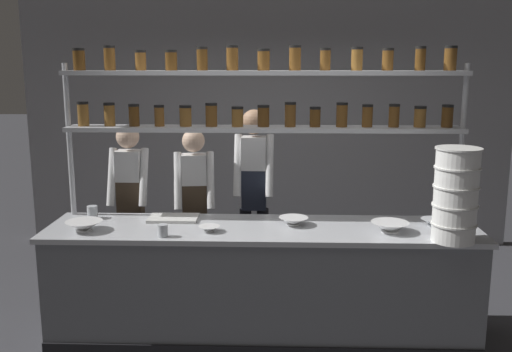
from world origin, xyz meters
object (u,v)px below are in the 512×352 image
chef_center (195,205)px  prep_bowl_far_left (209,229)px  prep_bowl_near_left (84,226)px  chef_left (130,201)px  prep_bowl_center_back (390,227)px  spice_shelf_unit (263,104)px  prep_bowl_center_front (434,222)px  serving_cup_by_board (92,212)px  serving_cup_front (163,231)px  container_stack (456,195)px  chef_right (254,190)px  cutting_board (173,218)px  prep_bowl_near_right (294,221)px

chef_center → prep_bowl_far_left: bearing=-82.4°
prep_bowl_far_left → prep_bowl_near_left: bearing=-179.4°
chef_left → prep_bowl_center_back: chef_left is taller
spice_shelf_unit → prep_bowl_center_back: size_ratio=11.33×
prep_bowl_far_left → prep_bowl_center_back: bearing=1.5°
chef_left → prep_bowl_center_front: bearing=-14.6°
serving_cup_by_board → prep_bowl_far_left: bearing=-19.1°
prep_bowl_near_left → serving_cup_front: bearing=-11.6°
spice_shelf_unit → prep_bowl_center_back: 1.39m
container_stack → chef_left: bearing=158.0°
chef_left → container_stack: chef_left is taller
spice_shelf_unit → serving_cup_by_board: bearing=-175.0°
chef_right → spice_shelf_unit: bearing=-77.7°
chef_center → cutting_board: bearing=-108.2°
cutting_board → prep_bowl_near_right: prep_bowl_near_right is taller
prep_bowl_near_left → prep_bowl_center_front: (2.70, 0.23, -0.01)m
cutting_board → serving_cup_by_board: serving_cup_by_board is taller
prep_bowl_near_left → prep_bowl_center_front: bearing=4.9°
serving_cup_front → prep_bowl_near_right: bearing=19.3°
container_stack → spice_shelf_unit: bearing=154.9°
serving_cup_front → serving_cup_by_board: bearing=144.3°
chef_left → serving_cup_by_board: bearing=-109.0°
chef_left → chef_center: bearing=-2.1°
chef_left → serving_cup_front: (0.50, -1.02, 0.03)m
prep_bowl_near_right → serving_cup_front: 1.03m
prep_bowl_near_right → chef_left: bearing=155.3°
cutting_board → serving_cup_front: 0.47m
spice_shelf_unit → container_stack: 1.63m
spice_shelf_unit → chef_left: 1.58m
chef_center → chef_right: size_ratio=0.90×
container_stack → prep_bowl_far_left: bearing=174.5°
container_stack → serving_cup_front: size_ratio=7.22×
chef_center → serving_cup_by_board: chef_center is taller
chef_right → prep_bowl_near_left: 1.60m
prep_bowl_far_left → serving_cup_by_board: 1.07m
chef_left → container_stack: size_ratio=2.40×
chef_left → prep_bowl_near_left: 0.90m
container_stack → prep_bowl_center_front: bearing=94.2°
cutting_board → serving_cup_by_board: 0.68m
prep_bowl_near_right → prep_bowl_far_left: bearing=-162.7°
spice_shelf_unit → prep_bowl_center_back: bearing=-24.2°
chef_center → serving_cup_by_board: size_ratio=15.45×
chef_left → prep_bowl_near_left: bearing=-98.5°
chef_right → cutting_board: 0.90m
spice_shelf_unit → serving_cup_by_board: 1.66m
prep_bowl_center_back → serving_cup_by_board: (-2.37, 0.31, 0.01)m
chef_left → prep_bowl_near_right: bearing=-24.9°
container_stack → cutting_board: bearing=166.6°
chef_left → serving_cup_by_board: size_ratio=15.77×
chef_left → prep_bowl_far_left: chef_left is taller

